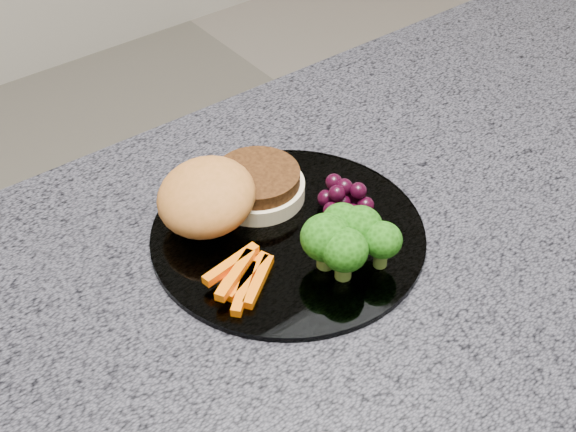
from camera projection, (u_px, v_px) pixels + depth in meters
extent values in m
cube|color=#47464F|center=(350.00, 282.00, 0.74)|extent=(1.20, 0.60, 0.04)
cylinder|color=white|center=(288.00, 234.00, 0.76)|extent=(0.26, 0.26, 0.01)
cylinder|color=beige|center=(257.00, 189.00, 0.79)|extent=(0.11, 0.11, 0.02)
cylinder|color=#48250D|center=(257.00, 177.00, 0.78)|extent=(0.10, 0.10, 0.01)
ellipsoid|color=#AF622B|center=(207.00, 203.00, 0.75)|extent=(0.11, 0.11, 0.05)
cube|color=#FB6904|center=(233.00, 275.00, 0.71)|extent=(0.06, 0.04, 0.01)
cube|color=#FB6904|center=(247.00, 276.00, 0.71)|extent=(0.06, 0.03, 0.01)
cube|color=#FB6904|center=(244.00, 288.00, 0.70)|extent=(0.05, 0.05, 0.01)
cube|color=#FB6904|center=(231.00, 264.00, 0.71)|extent=(0.06, 0.02, 0.01)
cube|color=#FB6904|center=(236.00, 275.00, 0.70)|extent=(0.06, 0.04, 0.01)
cube|color=#FB6904|center=(259.00, 281.00, 0.70)|extent=(0.05, 0.04, 0.01)
cylinder|color=olive|center=(325.00, 258.00, 0.72)|extent=(0.02, 0.02, 0.02)
ellipsoid|color=#113B08|center=(326.00, 238.00, 0.70)|extent=(0.05, 0.05, 0.04)
cylinder|color=olive|center=(359.00, 245.00, 0.73)|extent=(0.01, 0.01, 0.02)
ellipsoid|color=#113B08|center=(360.00, 226.00, 0.71)|extent=(0.04, 0.04, 0.04)
cylinder|color=olive|center=(343.00, 269.00, 0.71)|extent=(0.01, 0.01, 0.02)
ellipsoid|color=#113B08|center=(345.00, 250.00, 0.69)|extent=(0.04, 0.04, 0.04)
cylinder|color=olive|center=(380.00, 257.00, 0.72)|extent=(0.01, 0.01, 0.02)
ellipsoid|color=#113B08|center=(382.00, 240.00, 0.70)|extent=(0.04, 0.04, 0.03)
cylinder|color=olive|center=(341.00, 240.00, 0.73)|extent=(0.01, 0.01, 0.02)
ellipsoid|color=#113B08|center=(342.00, 222.00, 0.72)|extent=(0.04, 0.04, 0.03)
sphere|color=black|center=(342.00, 203.00, 0.77)|extent=(0.02, 0.02, 0.02)
sphere|color=black|center=(355.00, 196.00, 0.78)|extent=(0.02, 0.02, 0.02)
sphere|color=black|center=(342.00, 189.00, 0.79)|extent=(0.02, 0.02, 0.02)
sphere|color=black|center=(326.00, 198.00, 0.78)|extent=(0.02, 0.02, 0.02)
sphere|color=black|center=(332.00, 211.00, 0.77)|extent=(0.02, 0.02, 0.02)
sphere|color=black|center=(352.00, 212.00, 0.76)|extent=(0.02, 0.02, 0.02)
sphere|color=black|center=(365.00, 205.00, 0.77)|extent=(0.02, 0.02, 0.02)
sphere|color=black|center=(344.00, 187.00, 0.77)|extent=(0.02, 0.02, 0.02)
sphere|color=black|center=(337.00, 193.00, 0.77)|extent=(0.02, 0.02, 0.02)
sphere|color=black|center=(358.00, 191.00, 0.77)|extent=(0.02, 0.02, 0.02)
sphere|color=black|center=(334.00, 182.00, 0.78)|extent=(0.02, 0.02, 0.02)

